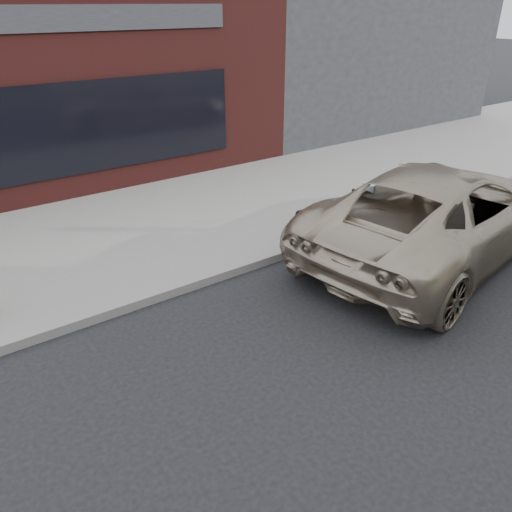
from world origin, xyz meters
The scene contains 5 objects.
ground centered at (0.00, 0.00, 0.00)m, with size 120.00×120.00×0.00m, color black.
near_sidewalk centered at (0.00, 7.00, 0.07)m, with size 44.00×6.00×0.15m, color gray.
neighbour_building centered at (10.00, 14.00, 3.00)m, with size 10.00×10.00×6.00m, color #2A2A2F.
motorcycle centered at (1.86, 3.50, 0.57)m, with size 2.09×0.67×1.32m.
minivan centered at (3.50, 2.60, 0.84)m, with size 2.77×6.01×1.67m, color tan.
Camera 1 is at (-3.99, -2.28, 4.22)m, focal length 35.00 mm.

